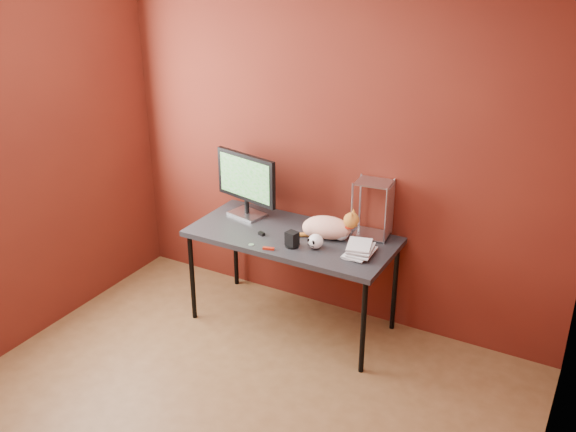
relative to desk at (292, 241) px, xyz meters
The scene contains 11 objects.
room 1.57m from the desk, 83.75° to the right, with size 3.52×3.52×2.61m.
desk is the anchor object (origin of this frame).
monitor 0.59m from the desk, 163.89° to the left, with size 0.57×0.24×0.50m.
cat 0.29m from the desk, 16.48° to the left, with size 0.50×0.26×0.24m.
skull_mug 0.29m from the desk, 25.26° to the right, with size 0.11×0.11×0.10m.
speaker 0.22m from the desk, 61.81° to the right, with size 0.10×0.10×0.11m.
book_stack 0.68m from the desk, ahead, with size 0.21×0.25×0.87m.
wire_rack 0.63m from the desk, 27.10° to the left, with size 0.26×0.22×0.42m.
pocket_knife 0.30m from the desk, 95.56° to the right, with size 0.08×0.02×0.02m, color #9B1B0B.
black_gadget 0.23m from the desk, 148.77° to the right, with size 0.05×0.03×0.02m, color black.
washer 0.34m from the desk, 120.91° to the right, with size 0.04×0.04×0.00m, color #A3A2A7.
Camera 1 is at (1.84, -2.31, 2.75)m, focal length 40.00 mm.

